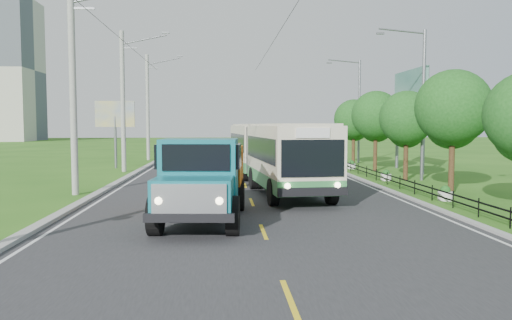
{
  "coord_description": "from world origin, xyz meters",
  "views": [
    {
      "loc": [
        -1.29,
        -15.29,
        3.33
      ],
      "look_at": [
        0.13,
        5.15,
        1.9
      ],
      "focal_mm": 35.0,
      "sensor_mm": 36.0,
      "label": 1
    }
  ],
  "objects": [
    {
      "name": "ground",
      "position": [
        0.0,
        0.0,
        0.0
      ],
      "size": [
        240.0,
        240.0,
        0.0
      ],
      "primitive_type": "plane",
      "color": "#285C15",
      "rests_on": "ground"
    },
    {
      "name": "road",
      "position": [
        0.0,
        20.0,
        0.01
      ],
      "size": [
        14.0,
        120.0,
        0.02
      ],
      "primitive_type": "cube",
      "color": "#28282B",
      "rests_on": "ground"
    },
    {
      "name": "curb_left",
      "position": [
        -7.2,
        20.0,
        0.07
      ],
      "size": [
        0.4,
        120.0,
        0.15
      ],
      "primitive_type": "cube",
      "color": "#9E9E99",
      "rests_on": "ground"
    },
    {
      "name": "curb_right",
      "position": [
        7.15,
        20.0,
        0.05
      ],
      "size": [
        0.3,
        120.0,
        0.1
      ],
      "primitive_type": "cube",
      "color": "#9E9E99",
      "rests_on": "ground"
    },
    {
      "name": "edge_line_left",
      "position": [
        -6.65,
        20.0,
        0.02
      ],
      "size": [
        0.12,
        120.0,
        0.0
      ],
      "primitive_type": "cube",
      "color": "silver",
      "rests_on": "road"
    },
    {
      "name": "edge_line_right",
      "position": [
        6.65,
        20.0,
        0.02
      ],
      "size": [
        0.12,
        120.0,
        0.0
      ],
      "primitive_type": "cube",
      "color": "silver",
      "rests_on": "road"
    },
    {
      "name": "centre_dash",
      "position": [
        0.0,
        0.0,
        0.02
      ],
      "size": [
        0.12,
        2.2,
        0.0
      ],
      "primitive_type": "cube",
      "color": "yellow",
      "rests_on": "road"
    },
    {
      "name": "railing_right",
      "position": [
        8.0,
        14.0,
        0.3
      ],
      "size": [
        0.04,
        40.0,
        0.6
      ],
      "primitive_type": "cube",
      "color": "black",
      "rests_on": "ground"
    },
    {
      "name": "pole_near",
      "position": [
        -8.26,
        9.0,
        5.09
      ],
      "size": [
        3.51,
        0.32,
        10.0
      ],
      "color": "gray",
      "rests_on": "ground"
    },
    {
      "name": "pole_mid",
      "position": [
        -8.26,
        21.0,
        5.09
      ],
      "size": [
        3.51,
        0.32,
        10.0
      ],
      "color": "gray",
      "rests_on": "ground"
    },
    {
      "name": "pole_far",
      "position": [
        -8.26,
        33.0,
        5.09
      ],
      "size": [
        3.51,
        0.32,
        10.0
      ],
      "color": "gray",
      "rests_on": "ground"
    },
    {
      "name": "tree_third",
      "position": [
        9.86,
        8.14,
        3.99
      ],
      "size": [
        3.6,
        3.62,
        6.0
      ],
      "color": "#382314",
      "rests_on": "ground"
    },
    {
      "name": "tree_fourth",
      "position": [
        9.86,
        14.14,
        3.59
      ],
      "size": [
        3.24,
        3.31,
        5.4
      ],
      "color": "#382314",
      "rests_on": "ground"
    },
    {
      "name": "tree_fifth",
      "position": [
        9.86,
        20.14,
        3.85
      ],
      "size": [
        3.48,
        3.52,
        5.8
      ],
      "color": "#382314",
      "rests_on": "ground"
    },
    {
      "name": "tree_back",
      "position": [
        9.86,
        26.14,
        3.65
      ],
      "size": [
        3.3,
        3.36,
        5.5
      ],
      "color": "#382314",
      "rests_on": "ground"
    },
    {
      "name": "streetlight_mid",
      "position": [
        10.64,
        14.0,
        4.9
      ],
      "size": [
        3.02,
        0.2,
        9.07
      ],
      "color": "slate",
      "rests_on": "ground"
    },
    {
      "name": "streetlight_far",
      "position": [
        10.64,
        28.0,
        4.9
      ],
      "size": [
        3.02,
        0.2,
        9.07
      ],
      "color": "slate",
      "rests_on": "ground"
    },
    {
      "name": "planter_near",
      "position": [
        8.6,
        6.0,
        0.29
      ],
      "size": [
        0.64,
        0.64,
        0.67
      ],
      "color": "silver",
      "rests_on": "ground"
    },
    {
      "name": "planter_mid",
      "position": [
        8.6,
        14.0,
        0.29
      ],
      "size": [
        0.64,
        0.64,
        0.67
      ],
      "color": "silver",
      "rests_on": "ground"
    },
    {
      "name": "planter_far",
      "position": [
        8.6,
        22.0,
        0.29
      ],
      "size": [
        0.64,
        0.64,
        0.67
      ],
      "color": "silver",
      "rests_on": "ground"
    },
    {
      "name": "billboard_left",
      "position": [
        -9.5,
        24.0,
        3.87
      ],
      "size": [
        3.0,
        0.2,
        5.2
      ],
      "color": "slate",
      "rests_on": "ground"
    },
    {
      "name": "billboard_right",
      "position": [
        12.3,
        20.0,
        5.34
      ],
      "size": [
        0.24,
        6.0,
        7.3
      ],
      "color": "slate",
      "rests_on": "ground"
    },
    {
      "name": "bus",
      "position": [
        1.47,
        12.11,
        1.99
      ],
      "size": [
        4.22,
        17.33,
        3.31
      ],
      "rotation": [
        0.0,
        0.0,
        0.09
      ],
      "color": "#327D40",
      "rests_on": "ground"
    },
    {
      "name": "dump_truck",
      "position": [
        -1.94,
        2.04,
        1.63
      ],
      "size": [
        3.15,
        7.05,
        2.89
      ],
      "rotation": [
        0.0,
        0.0,
        -0.08
      ],
      "color": "#136874",
      "rests_on": "ground"
    }
  ]
}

